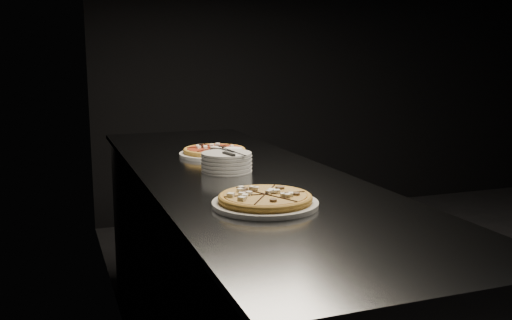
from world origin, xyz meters
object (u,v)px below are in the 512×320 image
object	(u,v)px
pizza_tomato	(214,152)
ramekin	(233,155)
counter	(238,285)
pizza_mushroom	(265,200)
plate_stack	(227,162)
cutlery	(230,152)

from	to	relation	value
pizza_tomato	ramekin	xyz separation A→B (m)	(0.02, -0.21, 0.02)
counter	pizza_mushroom	world-z (taller)	pizza_mushroom
counter	ramekin	world-z (taller)	ramekin
counter	ramekin	distance (m)	0.52
pizza_tomato	plate_stack	size ratio (longest dim) A/B	1.88
plate_stack	ramekin	size ratio (longest dim) A/B	2.57
counter	pizza_tomato	world-z (taller)	pizza_tomato
plate_stack	counter	bearing A→B (deg)	-30.73
plate_stack	ramekin	bearing A→B (deg)	62.11
pizza_mushroom	ramekin	size ratio (longest dim) A/B	4.20
counter	ramekin	size ratio (longest dim) A/B	32.70
pizza_mushroom	pizza_tomato	world-z (taller)	same
pizza_tomato	ramekin	world-z (taller)	ramekin
counter	pizza_tomato	xyz separation A→B (m)	(0.01, 0.36, 0.48)
counter	plate_stack	size ratio (longest dim) A/B	12.75
pizza_mushroom	cutlery	size ratio (longest dim) A/B	1.52
pizza_mushroom	plate_stack	size ratio (longest dim) A/B	1.64
counter	plate_stack	xyz separation A→B (m)	(-0.04, 0.02, 0.50)
ramekin	pizza_tomato	bearing A→B (deg)	95.70
pizza_mushroom	cutlery	distance (m)	0.53
counter	cutlery	bearing A→B (deg)	165.72
counter	cutlery	xyz separation A→B (m)	(-0.03, 0.01, 0.53)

